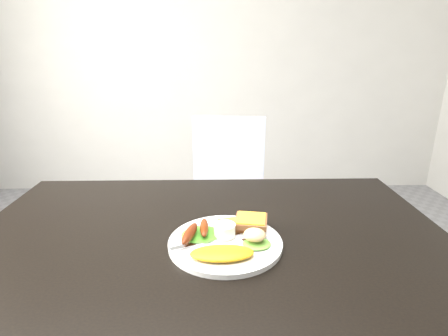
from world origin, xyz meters
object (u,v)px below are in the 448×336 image
dining_table (210,243)px  dining_chair (230,211)px  person (260,150)px  plate (225,243)px

dining_table → dining_chair: dining_table is taller
person → plate: 0.67m
dining_table → person: 0.64m
dining_table → plate: plate is taller
person → plate: size_ratio=5.99×
dining_table → person: bearing=71.8°
dining_table → dining_chair: 0.83m
dining_table → plate: bearing=-50.6°
dining_table → person: (0.20, 0.60, 0.07)m
person → dining_chair: bearing=-60.2°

